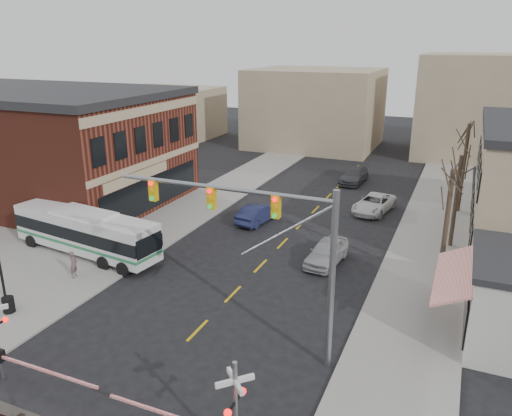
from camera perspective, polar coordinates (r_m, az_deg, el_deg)
The scene contains 18 objects.
ground at distance 23.89m, azimuth -9.15°, elevation -16.03°, with size 160.00×160.00×0.00m, color black.
sidewalk_west at distance 43.86m, azimuth -5.92°, elevation 0.68°, with size 5.00×60.00×0.12m, color gray.
sidewalk_east at distance 38.81m, azimuth 19.51°, elevation -2.75°, with size 5.00×60.00×0.12m, color gray.
brick_building at distance 50.65m, azimuth -26.16°, elevation 6.85°, with size 30.40×15.40×9.60m.
tree_east_a at distance 30.10m, azimuth 20.88°, elevation -2.06°, with size 0.28×0.28×6.75m.
tree_east_b at distance 35.87m, azimuth 21.86°, elevation 0.69°, with size 0.28×0.28×6.30m.
tree_east_c at distance 43.49m, azimuth 22.62°, elevation 4.19°, with size 0.28×0.28×7.20m.
transit_bus at distance 34.50m, azimuth -18.91°, elevation -2.55°, with size 11.30×3.84×2.85m.
traffic_signal_mast at distance 21.07m, azimuth 1.51°, elevation -2.95°, with size 10.20×0.30×8.00m.
rr_crossing_west at distance 23.26m, azimuth -26.90°, elevation -13.32°, with size 5.60×1.36×4.00m.
rr_crossing_east at distance 17.64m, azimuth -3.70°, elevation -22.21°, with size 5.60×1.36×4.00m.
trash_bin at distance 29.17m, azimuth -26.44°, elevation -9.86°, with size 0.60×0.60×0.84m, color black.
car_a at distance 32.02m, azimuth 8.08°, elevation -5.00°, with size 1.80×4.47×1.52m, color #9E9EA3.
car_b at distance 38.72m, azimuth 0.20°, elevation -0.63°, with size 1.54×4.42×1.46m, color #1B1F43.
car_c at distance 42.24m, azimuth 13.34°, elevation 0.49°, with size 2.36×5.12×1.42m, color silver.
car_d at distance 50.63m, azimuth 11.12°, elevation 3.66°, with size 2.03×5.00×1.45m, color #47474D.
pedestrian_near at distance 31.53m, azimuth -20.13°, elevation -6.05°, with size 0.60×0.39×1.64m, color #614E4D.
pedestrian_far at distance 34.65m, azimuth -15.59°, elevation -3.36°, with size 0.79×0.61×1.62m, color #34415B.
Camera 1 is at (10.98, -16.38, 13.49)m, focal length 35.00 mm.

